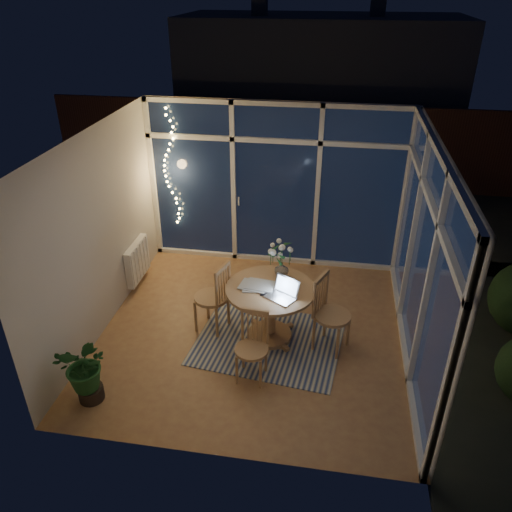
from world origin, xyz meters
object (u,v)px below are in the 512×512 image
Objects in this scene: dining_table at (270,313)px; chair_left at (211,296)px; flower_vase at (282,268)px; laptop at (281,289)px; potted_plant at (87,373)px; chair_right at (333,314)px; chair_front at (252,348)px.

dining_table is 1.11× the size of chair_left.
dining_table is 0.80m from chair_left.
flower_vase reaches higher than dining_table.
laptop reaches higher than flower_vase.
chair_left reaches higher than flower_vase.
dining_table is at bearing -107.27° from flower_vase.
chair_left is 1.05m from laptop.
flower_vase is (0.89, 0.24, 0.36)m from chair_left.
chair_left is 0.99m from flower_vase.
dining_table is at bearing 37.61° from potted_plant.
chair_front is (-0.89, -0.71, -0.07)m from chair_right.
dining_table is 1.27× the size of chair_front.
chair_right reaches higher than laptop.
dining_table is 5.35× the size of flower_vase.
dining_table reaches higher than potted_plant.
dining_table is 2.30m from potted_plant.
chair_right is at bearing -5.67° from dining_table.
potted_plant is at bearing -155.57° from chair_front.
potted_plant is at bearing 140.26° from chair_right.
chair_right is 1.36× the size of potted_plant.
dining_table is 0.80m from chair_right.
chair_left is 2.95× the size of laptop.
chair_left is 1.34× the size of potted_plant.
chair_front is 4.21× the size of flower_vase.
laptop is at bearing 31.40° from potted_plant.
flower_vase is at bearing 84.12° from chair_front.
chair_right is (0.79, -0.08, 0.13)m from dining_table.
laptop is (0.15, -0.20, 0.51)m from dining_table.
chair_left is 0.98× the size of chair_right.
chair_left is 4.84× the size of flower_vase.
dining_table is at bearing 157.87° from laptop.
dining_table is 0.79m from chair_front.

